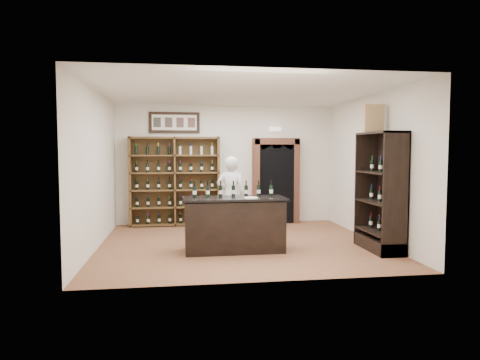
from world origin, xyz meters
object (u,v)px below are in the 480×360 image
counter_bottle_0 (195,191)px  side_cabinet (381,210)px  tasting_counter (234,225)px  wine_shelf (175,181)px  shopkeeper (231,196)px  wine_crate (373,119)px

counter_bottle_0 → side_cabinet: (3.44, -0.42, -0.35)m
tasting_counter → side_cabinet: bearing=-6.3°
wine_shelf → counter_bottle_0: (0.38, -2.81, 0.01)m
shopkeeper → wine_crate: bearing=159.3°
wine_shelf → shopkeeper: (1.23, -1.36, -0.23)m
side_cabinet → counter_bottle_0: bearing=173.0°
tasting_counter → wine_crate: 3.32m
tasting_counter → wine_crate: wine_crate is taller
tasting_counter → side_cabinet: size_ratio=0.85×
wine_shelf → counter_bottle_0: bearing=-82.3°
wine_crate → tasting_counter: bearing=-175.2°
tasting_counter → counter_bottle_0: bearing=170.2°
wine_crate → shopkeeper: bearing=153.0°
counter_bottle_0 → shopkeeper: size_ratio=0.17×
wine_shelf → side_cabinet: same height
side_cabinet → shopkeeper: size_ratio=1.27×
counter_bottle_0 → wine_crate: 3.65m
wine_shelf → side_cabinet: bearing=-40.2°
tasting_counter → shopkeeper: size_ratio=1.08×
counter_bottle_0 → shopkeeper: 1.70m
wine_shelf → counter_bottle_0: 2.83m
counter_bottle_0 → wine_shelf: bearing=97.7°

